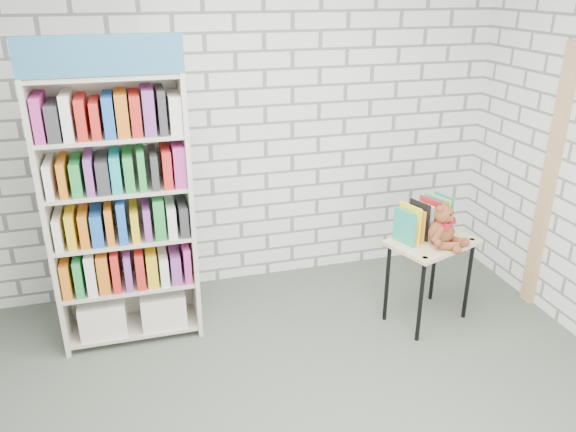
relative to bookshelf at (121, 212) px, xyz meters
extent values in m
cube|color=silver|center=(0.96, 0.64, 0.40)|extent=(4.50, 0.02, 2.80)
cube|color=beige|center=(-0.47, -0.01, -0.02)|extent=(0.03, 0.38, 1.96)
cube|color=beige|center=(0.47, -0.01, -0.02)|extent=(0.03, 0.38, 1.96)
cube|color=beige|center=(0.00, 0.17, -0.02)|extent=(0.98, 0.02, 1.96)
cube|color=teal|center=(0.00, -0.19, 1.08)|extent=(0.98, 0.02, 0.24)
cube|color=beige|center=(0.00, -0.01, -0.94)|extent=(0.91, 0.36, 0.03)
cube|color=beige|center=(0.00, -0.01, -0.57)|extent=(0.91, 0.36, 0.03)
cube|color=beige|center=(0.00, -0.01, -0.20)|extent=(0.91, 0.36, 0.03)
cube|color=beige|center=(0.00, -0.01, 0.17)|extent=(0.91, 0.36, 0.03)
cube|color=beige|center=(0.00, -0.01, 0.54)|extent=(0.91, 0.36, 0.03)
cube|color=beige|center=(0.00, -0.01, 0.94)|extent=(0.91, 0.36, 0.03)
cube|color=silver|center=(-0.22, -0.01, -0.79)|extent=(0.33, 0.32, 0.26)
cube|color=silver|center=(0.22, -0.01, -0.79)|extent=(0.33, 0.32, 0.26)
cube|color=white|center=(0.00, -0.02, -0.42)|extent=(0.91, 0.32, 0.26)
cube|color=purple|center=(0.00, -0.02, -0.05)|extent=(0.91, 0.32, 0.26)
cube|color=#333338|center=(0.00, -0.02, 0.32)|extent=(0.91, 0.32, 0.26)
cube|color=red|center=(0.00, -0.02, 0.69)|extent=(0.91, 0.32, 0.26)
cube|color=tan|center=(2.22, -0.42, -0.33)|extent=(0.75, 0.63, 0.03)
cylinder|color=black|center=(2.03, -0.67, -0.67)|extent=(0.03, 0.03, 0.66)
cylinder|color=black|center=(1.91, -0.35, -0.67)|extent=(0.03, 0.03, 0.66)
cylinder|color=black|center=(2.53, -0.49, -0.67)|extent=(0.03, 0.03, 0.66)
cylinder|color=black|center=(2.42, -0.17, -0.67)|extent=(0.03, 0.03, 0.66)
cylinder|color=black|center=(2.03, -0.66, -0.32)|extent=(0.04, 0.04, 0.01)
cylinder|color=black|center=(2.52, -0.48, -0.32)|extent=(0.04, 0.04, 0.01)
cube|color=teal|center=(1.98, -0.40, -0.18)|extent=(0.08, 0.19, 0.26)
cube|color=yellow|center=(2.03, -0.38, -0.18)|extent=(0.08, 0.19, 0.26)
cube|color=orange|center=(2.08, -0.36, -0.18)|extent=(0.08, 0.19, 0.26)
cube|color=black|center=(2.14, -0.34, -0.18)|extent=(0.08, 0.19, 0.26)
cube|color=white|center=(2.19, -0.32, -0.18)|extent=(0.08, 0.19, 0.26)
cube|color=red|center=(2.24, -0.30, -0.18)|extent=(0.08, 0.19, 0.26)
cube|color=teal|center=(2.29, -0.29, -0.18)|extent=(0.08, 0.19, 0.26)
cube|color=#B5D848|center=(2.34, -0.27, -0.18)|extent=(0.08, 0.19, 0.26)
cube|color=teal|center=(2.39, -0.25, -0.18)|extent=(0.08, 0.19, 0.26)
ellipsoid|color=brown|center=(2.24, -0.50, -0.22)|extent=(0.19, 0.16, 0.19)
sphere|color=brown|center=(2.24, -0.50, -0.07)|extent=(0.14, 0.14, 0.14)
sphere|color=brown|center=(2.19, -0.52, -0.02)|extent=(0.05, 0.05, 0.05)
sphere|color=brown|center=(2.27, -0.46, -0.02)|extent=(0.05, 0.05, 0.05)
sphere|color=brown|center=(2.28, -0.54, -0.09)|extent=(0.06, 0.06, 0.06)
sphere|color=black|center=(2.26, -0.56, -0.05)|extent=(0.02, 0.02, 0.02)
sphere|color=black|center=(2.29, -0.53, -0.05)|extent=(0.02, 0.02, 0.02)
sphere|color=black|center=(2.29, -0.56, -0.09)|extent=(0.02, 0.02, 0.02)
cylinder|color=brown|center=(2.17, -0.57, -0.19)|extent=(0.12, 0.07, 0.14)
cylinder|color=brown|center=(2.33, -0.45, -0.19)|extent=(0.09, 0.11, 0.14)
sphere|color=brown|center=(2.16, -0.60, -0.25)|extent=(0.06, 0.06, 0.06)
sphere|color=brown|center=(2.36, -0.45, -0.25)|extent=(0.06, 0.06, 0.06)
cylinder|color=brown|center=(2.25, -0.61, -0.28)|extent=(0.15, 0.13, 0.08)
cylinder|color=brown|center=(2.34, -0.54, -0.28)|extent=(0.10, 0.16, 0.08)
sphere|color=brown|center=(2.27, -0.67, -0.28)|extent=(0.07, 0.07, 0.07)
sphere|color=brown|center=(2.40, -0.58, -0.28)|extent=(0.07, 0.07, 0.07)
cone|color=red|center=(2.25, -0.56, -0.14)|extent=(0.07, 0.07, 0.05)
cone|color=red|center=(2.30, -0.52, -0.14)|extent=(0.07, 0.07, 0.05)
sphere|color=red|center=(2.28, -0.54, -0.14)|extent=(0.03, 0.03, 0.03)
cube|color=tan|center=(3.19, -0.41, 0.05)|extent=(0.05, 0.12, 2.10)
camera|label=1|loc=(0.14, -3.80, 1.49)|focal=35.00mm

